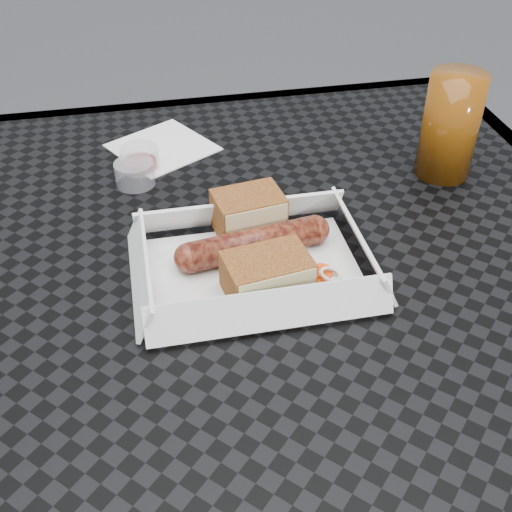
% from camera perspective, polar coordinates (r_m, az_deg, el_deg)
% --- Properties ---
extents(patio_table, '(0.80, 0.80, 0.74)m').
position_cam_1_polar(patio_table, '(0.77, 1.57, -3.41)').
color(patio_table, black).
rests_on(patio_table, ground).
extents(food_tray, '(0.22, 0.15, 0.00)m').
position_cam_1_polar(food_tray, '(0.68, -0.17, -1.33)').
color(food_tray, white).
rests_on(food_tray, patio_table).
extents(bratwurst, '(0.17, 0.05, 0.03)m').
position_cam_1_polar(bratwurst, '(0.69, -0.20, 1.13)').
color(bratwurst, maroon).
rests_on(bratwurst, food_tray).
extents(bread_near, '(0.08, 0.06, 0.05)m').
position_cam_1_polar(bread_near, '(0.72, -0.68, 3.86)').
color(bread_near, brown).
rests_on(bread_near, food_tray).
extents(bread_far, '(0.09, 0.07, 0.04)m').
position_cam_1_polar(bread_far, '(0.64, 1.00, -1.72)').
color(bread_far, brown).
rests_on(bread_far, food_tray).
extents(veg_garnish, '(0.03, 0.03, 0.00)m').
position_cam_1_polar(veg_garnish, '(0.67, 6.05, -2.26)').
color(veg_garnish, '#F3420A').
rests_on(veg_garnish, food_tray).
extents(napkin, '(0.16, 0.16, 0.00)m').
position_cam_1_polar(napkin, '(0.91, -8.30, 9.54)').
color(napkin, white).
rests_on(napkin, patio_table).
extents(condiment_cup_sauce, '(0.05, 0.05, 0.03)m').
position_cam_1_polar(condiment_cup_sauce, '(0.86, -10.30, 8.53)').
color(condiment_cup_sauce, maroon).
rests_on(condiment_cup_sauce, patio_table).
extents(condiment_cup_empty, '(0.05, 0.05, 0.03)m').
position_cam_1_polar(condiment_cup_empty, '(0.83, -10.73, 7.22)').
color(condiment_cup_empty, silver).
rests_on(condiment_cup_empty, patio_table).
extents(drink_glass, '(0.07, 0.07, 0.13)m').
position_cam_1_polar(drink_glass, '(0.85, 16.88, 11.02)').
color(drink_glass, '#653308').
rests_on(drink_glass, patio_table).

